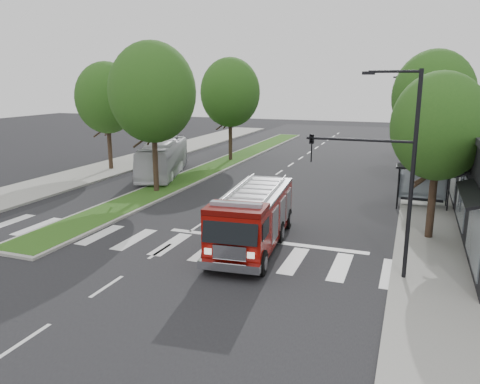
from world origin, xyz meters
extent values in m
plane|color=black|center=(0.00, 0.00, 0.00)|extent=(140.00, 140.00, 0.00)
cube|color=gray|center=(12.50, 10.00, 0.07)|extent=(5.00, 80.00, 0.15)
cube|color=gray|center=(-14.50, 10.00, 0.07)|extent=(5.00, 80.00, 0.15)
cube|color=gray|center=(-6.00, 18.00, 0.07)|extent=(3.00, 50.00, 0.14)
cube|color=#2C4B15|center=(-6.00, 18.00, 0.14)|extent=(2.60, 49.50, 0.02)
cylinder|color=black|center=(9.80, 7.40, 1.25)|extent=(0.08, 0.08, 2.50)
cylinder|color=black|center=(12.60, 7.40, 1.25)|extent=(0.08, 0.08, 2.50)
cylinder|color=black|center=(9.80, 8.60, 1.25)|extent=(0.08, 0.08, 2.50)
cylinder|color=black|center=(12.60, 8.60, 1.25)|extent=(0.08, 0.08, 2.50)
cube|color=black|center=(11.20, 8.00, 2.55)|extent=(3.20, 1.60, 0.12)
cube|color=#8C99A5|center=(11.20, 8.70, 1.30)|extent=(2.80, 0.04, 1.80)
cube|color=black|center=(11.20, 8.00, 0.55)|extent=(2.40, 0.40, 0.08)
cylinder|color=black|center=(11.50, 2.00, 1.87)|extent=(0.36, 0.36, 3.74)
ellipsoid|color=#103C11|center=(11.50, 2.00, 5.53)|extent=(4.40, 4.40, 5.06)
cylinder|color=black|center=(11.50, 14.00, 2.20)|extent=(0.36, 0.36, 4.40)
ellipsoid|color=#103C11|center=(11.50, 14.00, 6.50)|extent=(5.60, 5.60, 6.44)
cylinder|color=black|center=(11.50, 24.00, 1.98)|extent=(0.36, 0.36, 3.96)
ellipsoid|color=#103C11|center=(11.50, 24.00, 5.85)|extent=(5.00, 5.00, 5.75)
cylinder|color=black|center=(-6.00, 6.00, 2.31)|extent=(0.36, 0.36, 4.62)
ellipsoid|color=#103C11|center=(-6.00, 6.00, 6.83)|extent=(5.80, 5.80, 6.67)
cylinder|color=black|center=(-6.00, 20.00, 2.20)|extent=(0.36, 0.36, 4.40)
ellipsoid|color=#103C11|center=(-6.00, 20.00, 6.50)|extent=(5.60, 5.60, 6.44)
cylinder|color=black|center=(-14.00, 12.00, 2.09)|extent=(0.36, 0.36, 4.18)
ellipsoid|color=#103C11|center=(-14.00, 12.00, 6.17)|extent=(5.20, 5.20, 5.98)
cylinder|color=black|center=(10.50, -3.50, 4.00)|extent=(0.16, 0.16, 8.00)
cylinder|color=black|center=(9.60, -3.50, 7.90)|extent=(1.80, 0.10, 0.10)
cube|color=black|center=(8.70, -3.50, 7.85)|extent=(0.45, 0.20, 0.12)
cylinder|color=black|center=(8.50, -3.50, 5.40)|extent=(4.00, 0.10, 0.10)
imported|color=black|center=(6.70, -3.50, 5.00)|extent=(0.18, 0.22, 1.10)
cylinder|color=black|center=(10.50, 20.00, 4.00)|extent=(0.16, 0.16, 8.00)
cylinder|color=black|center=(9.60, 20.00, 7.90)|extent=(1.80, 0.10, 0.10)
cube|color=black|center=(8.70, 20.00, 7.85)|extent=(0.45, 0.20, 0.12)
cube|color=#520704|center=(3.74, -1.81, 0.48)|extent=(3.15, 8.25, 0.24)
cube|color=maroon|center=(3.67, -1.05, 1.49)|extent=(2.97, 6.34, 1.92)
cube|color=maroon|center=(4.02, -4.77, 1.49)|extent=(2.55, 1.95, 2.01)
cube|color=#B2B2B7|center=(3.67, -1.05, 2.49)|extent=(2.97, 6.34, 0.12)
cylinder|color=#B2B2B7|center=(2.81, -1.13, 2.69)|extent=(0.64, 5.74, 0.10)
cylinder|color=#B2B2B7|center=(4.53, -0.96, 2.69)|extent=(0.64, 5.74, 0.10)
cube|color=silver|center=(4.12, -5.87, 0.58)|extent=(2.51, 0.57, 0.34)
cube|color=#8C99A5|center=(4.02, -4.77, 2.78)|extent=(2.13, 0.53, 0.17)
cylinder|color=black|center=(2.95, -5.16, 0.53)|extent=(0.43, 1.08, 1.06)
cylinder|color=black|center=(5.15, -4.95, 0.53)|extent=(0.43, 1.08, 1.06)
cylinder|color=black|center=(2.57, -1.15, 0.53)|extent=(0.43, 1.08, 1.06)
cylinder|color=black|center=(4.76, -0.94, 0.53)|extent=(0.43, 1.08, 1.06)
cylinder|color=black|center=(2.35, 1.14, 0.53)|extent=(0.43, 1.08, 1.06)
cylinder|color=black|center=(4.55, 1.35, 0.53)|extent=(0.43, 1.08, 1.06)
imported|color=silver|center=(-8.50, 11.48, 1.43)|extent=(5.52, 10.49, 2.86)
camera|label=1|loc=(10.41, -21.57, 7.59)|focal=35.00mm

